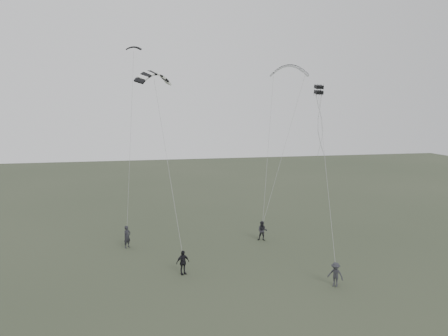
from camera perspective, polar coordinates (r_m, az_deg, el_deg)
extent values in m
plane|color=#37402D|center=(33.08, 0.41, -13.48)|extent=(140.00, 140.00, 0.00)
imported|color=#232328|center=(39.05, -12.53, -8.76)|extent=(0.84, 0.82, 1.94)
imported|color=#232328|center=(40.27, 5.04, -8.18)|extent=(1.06, 0.95, 1.81)
imported|color=black|center=(32.59, -5.40, -12.18)|extent=(1.13, 0.78, 1.78)
imported|color=#2B2B31|center=(31.37, 14.35, -13.32)|extent=(1.21, 1.21, 1.68)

